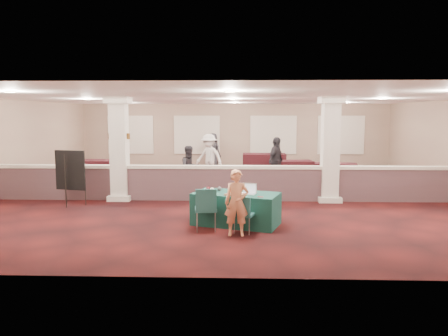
{
  "coord_description": "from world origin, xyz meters",
  "views": [
    {
      "loc": [
        0.22,
        -14.89,
        2.68
      ],
      "look_at": [
        -0.23,
        -2.0,
        1.08
      ],
      "focal_mm": 35.0,
      "sensor_mm": 36.0,
      "label": 1
    }
  ],
  "objects_px": {
    "far_table_back_center": "(264,162)",
    "attendee_d": "(213,150)",
    "easel_board": "(70,171)",
    "far_table_back_right": "(292,169)",
    "far_table_front_left": "(69,179)",
    "far_table_front_right": "(335,171)",
    "woman": "(237,203)",
    "far_table_front_center": "(210,178)",
    "attendee_a": "(190,168)",
    "far_table_back_left": "(91,169)",
    "near_table": "(236,209)",
    "attendee_c": "(276,161)",
    "conf_chair_side": "(206,206)",
    "conf_chair_main": "(243,211)",
    "attendee_b": "(209,157)"
  },
  "relations": [
    {
      "from": "far_table_front_left",
      "to": "far_table_front_right",
      "type": "bearing_deg",
      "value": 15.07
    },
    {
      "from": "far_table_back_center",
      "to": "far_table_back_right",
      "type": "height_order",
      "value": "far_table_back_center"
    },
    {
      "from": "conf_chair_side",
      "to": "attendee_d",
      "type": "bearing_deg",
      "value": 86.19
    },
    {
      "from": "easel_board",
      "to": "far_table_back_right",
      "type": "xyz_separation_m",
      "value": [
        7.18,
        6.25,
        -0.69
      ]
    },
    {
      "from": "woman",
      "to": "far_table_back_center",
      "type": "distance_m",
      "value": 11.25
    },
    {
      "from": "easel_board",
      "to": "far_table_back_right",
      "type": "relative_size",
      "value": 0.95
    },
    {
      "from": "conf_chair_main",
      "to": "far_table_back_center",
      "type": "distance_m",
      "value": 11.05
    },
    {
      "from": "far_table_front_left",
      "to": "far_table_back_center",
      "type": "relative_size",
      "value": 0.92
    },
    {
      "from": "easel_board",
      "to": "far_table_back_center",
      "type": "xyz_separation_m",
      "value": [
        6.1,
        8.23,
        -0.63
      ]
    },
    {
      "from": "conf_chair_main",
      "to": "far_table_back_center",
      "type": "height_order",
      "value": "conf_chair_main"
    },
    {
      "from": "conf_chair_main",
      "to": "far_table_front_center",
      "type": "bearing_deg",
      "value": 120.85
    },
    {
      "from": "attendee_b",
      "to": "far_table_back_right",
      "type": "bearing_deg",
      "value": 38.71
    },
    {
      "from": "far_table_front_left",
      "to": "far_table_front_center",
      "type": "height_order",
      "value": "far_table_front_center"
    },
    {
      "from": "far_table_back_left",
      "to": "attendee_b",
      "type": "xyz_separation_m",
      "value": [
        5.03,
        -0.2,
        0.55
      ]
    },
    {
      "from": "easel_board",
      "to": "far_table_front_center",
      "type": "distance_m",
      "value": 5.11
    },
    {
      "from": "woman",
      "to": "far_table_back_right",
      "type": "xyz_separation_m",
      "value": [
        2.33,
        9.2,
        -0.39
      ]
    },
    {
      "from": "far_table_front_center",
      "to": "far_table_back_center",
      "type": "distance_m",
      "value": 5.43
    },
    {
      "from": "attendee_c",
      "to": "conf_chair_side",
      "type": "bearing_deg",
      "value": -168.81
    },
    {
      "from": "conf_chair_side",
      "to": "attendee_b",
      "type": "distance_m",
      "value": 8.12
    },
    {
      "from": "far_table_front_center",
      "to": "far_table_back_center",
      "type": "height_order",
      "value": "far_table_back_center"
    },
    {
      "from": "far_table_back_right",
      "to": "far_table_front_center",
      "type": "bearing_deg",
      "value": -138.19
    },
    {
      "from": "near_table",
      "to": "far_table_front_left",
      "type": "height_order",
      "value": "near_table"
    },
    {
      "from": "far_table_back_center",
      "to": "near_table",
      "type": "bearing_deg",
      "value": -97.05
    },
    {
      "from": "far_table_back_center",
      "to": "attendee_d",
      "type": "relative_size",
      "value": 1.17
    },
    {
      "from": "conf_chair_main",
      "to": "far_table_front_center",
      "type": "distance_m",
      "value": 6.16
    },
    {
      "from": "far_table_front_right",
      "to": "woman",
      "type": "bearing_deg",
      "value": -115.4
    },
    {
      "from": "easel_board",
      "to": "far_table_front_left",
      "type": "height_order",
      "value": "easel_board"
    },
    {
      "from": "attendee_c",
      "to": "attendee_d",
      "type": "bearing_deg",
      "value": 55.52
    },
    {
      "from": "far_table_back_right",
      "to": "woman",
      "type": "bearing_deg",
      "value": -104.2
    },
    {
      "from": "far_table_back_right",
      "to": "attendee_b",
      "type": "xyz_separation_m",
      "value": [
        -3.52,
        -0.76,
        0.58
      ]
    },
    {
      "from": "conf_chair_main",
      "to": "far_table_front_center",
      "type": "xyz_separation_m",
      "value": [
        -1.14,
        6.05,
        -0.12
      ]
    },
    {
      "from": "far_table_back_center",
      "to": "far_table_back_right",
      "type": "distance_m",
      "value": 2.25
    },
    {
      "from": "easel_board",
      "to": "far_table_front_center",
      "type": "xyz_separation_m",
      "value": [
        3.86,
        3.28,
        -0.65
      ]
    },
    {
      "from": "near_table",
      "to": "conf_chair_main",
      "type": "bearing_deg",
      "value": -60.04
    },
    {
      "from": "attendee_a",
      "to": "attendee_d",
      "type": "height_order",
      "value": "attendee_d"
    },
    {
      "from": "easel_board",
      "to": "far_table_front_right",
      "type": "xyz_separation_m",
      "value": [
        8.86,
        5.5,
        -0.7
      ]
    },
    {
      "from": "far_table_front_left",
      "to": "far_table_front_center",
      "type": "bearing_deg",
      "value": 5.52
    },
    {
      "from": "far_table_front_left",
      "to": "far_table_back_right",
      "type": "relative_size",
      "value": 1.08
    },
    {
      "from": "far_table_back_left",
      "to": "far_table_back_center",
      "type": "height_order",
      "value": "far_table_back_center"
    },
    {
      "from": "easel_board",
      "to": "attendee_a",
      "type": "height_order",
      "value": "easel_board"
    },
    {
      "from": "woman",
      "to": "attendee_d",
      "type": "height_order",
      "value": "attendee_d"
    },
    {
      "from": "far_table_back_center",
      "to": "far_table_back_right",
      "type": "xyz_separation_m",
      "value": [
        1.09,
        -1.97,
        -0.06
      ]
    },
    {
      "from": "far_table_front_center",
      "to": "far_table_back_right",
      "type": "distance_m",
      "value": 4.46
    },
    {
      "from": "far_table_front_left",
      "to": "attendee_b",
      "type": "distance_m",
      "value": 5.56
    },
    {
      "from": "far_table_front_left",
      "to": "attendee_c",
      "type": "height_order",
      "value": "attendee_c"
    },
    {
      "from": "woman",
      "to": "far_table_front_right",
      "type": "bearing_deg",
      "value": 62.87
    },
    {
      "from": "far_table_front_center",
      "to": "far_table_back_right",
      "type": "xyz_separation_m",
      "value": [
        3.32,
        2.97,
        -0.04
      ]
    },
    {
      "from": "far_table_front_right",
      "to": "conf_chair_main",
      "type": "bearing_deg",
      "value": -115.04
    },
    {
      "from": "woman",
      "to": "far_table_back_left",
      "type": "xyz_separation_m",
      "value": [
        -6.21,
        8.65,
        -0.36
      ]
    },
    {
      "from": "far_table_back_left",
      "to": "attendee_a",
      "type": "height_order",
      "value": "attendee_a"
    }
  ]
}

